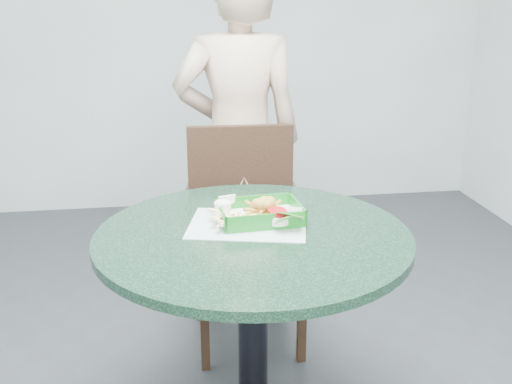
{
  "coord_description": "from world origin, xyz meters",
  "views": [
    {
      "loc": [
        -0.24,
        -1.71,
        1.47
      ],
      "look_at": [
        0.02,
        0.1,
        0.87
      ],
      "focal_mm": 42.0,
      "sensor_mm": 36.0,
      "label": 1
    }
  ],
  "objects": [
    {
      "name": "sauce_ramekin",
      "position": [
        -0.08,
        0.13,
        0.8
      ],
      "size": [
        0.06,
        0.06,
        0.03
      ],
      "rotation": [
        0.0,
        0.0,
        -0.21
      ],
      "color": "white",
      "rests_on": "food_basket"
    },
    {
      "name": "wall_back",
      "position": [
        0.0,
        2.5,
        1.4
      ],
      "size": [
        4.0,
        0.04,
        2.8
      ],
      "primitive_type": "cube",
      "color": "silver",
      "rests_on": "ground"
    },
    {
      "name": "dining_chair",
      "position": [
        0.06,
        0.72,
        0.53
      ],
      "size": [
        0.47,
        0.47,
        0.93
      ],
      "rotation": [
        0.0,
        0.0,
        -0.02
      ],
      "color": "black",
      "rests_on": "floor"
    },
    {
      "name": "garnish_cup",
      "position": [
        0.09,
        0.01,
        0.79
      ],
      "size": [
        0.1,
        0.1,
        0.04
      ],
      "rotation": [
        0.0,
        0.0,
        -0.31
      ],
      "color": "silver",
      "rests_on": "food_basket"
    },
    {
      "name": "placemat",
      "position": [
        -0.01,
        0.06,
        0.75
      ],
      "size": [
        0.42,
        0.35,
        0.0
      ],
      "primitive_type": "cube",
      "rotation": [
        0.0,
        0.0,
        -0.23
      ],
      "color": "#A8C1BD",
      "rests_on": "cafe_table"
    },
    {
      "name": "food_basket",
      "position": [
        0.04,
        0.1,
        0.77
      ],
      "size": [
        0.26,
        0.19,
        0.05
      ],
      "rotation": [
        0.0,
        0.0,
        0.08
      ],
      "color": "#13711B",
      "rests_on": "placemat"
    },
    {
      "name": "fries_pile",
      "position": [
        -0.08,
        0.08,
        0.79
      ],
      "size": [
        0.15,
        0.16,
        0.04
      ],
      "primitive_type": null,
      "rotation": [
        0.0,
        0.0,
        -0.41
      ],
      "color": "#FFE1A5",
      "rests_on": "food_basket"
    },
    {
      "name": "crab_sandwich",
      "position": [
        0.05,
        0.09,
        0.8
      ],
      "size": [
        0.12,
        0.12,
        0.07
      ],
      "rotation": [
        0.0,
        0.0,
        0.41
      ],
      "color": "#E8C154",
      "rests_on": "food_basket"
    },
    {
      "name": "cafe_table",
      "position": [
        0.0,
        0.0,
        0.58
      ],
      "size": [
        0.99,
        0.99,
        0.75
      ],
      "color": "black",
      "rests_on": "floor"
    },
    {
      "name": "diner_person",
      "position": [
        0.07,
        0.98,
        0.9
      ],
      "size": [
        0.67,
        0.45,
        1.79
      ],
      "primitive_type": "imported",
      "rotation": [
        0.0,
        0.0,
        3.11
      ],
      "color": "tan",
      "rests_on": "floor"
    }
  ]
}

